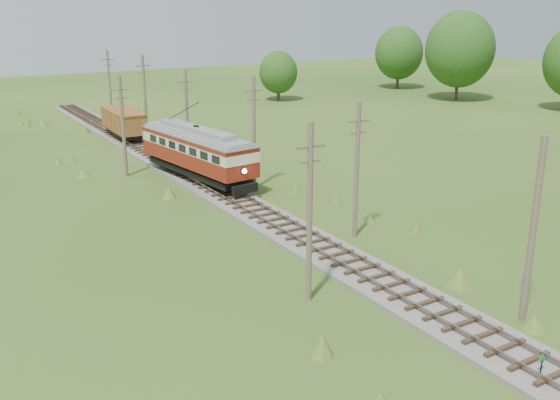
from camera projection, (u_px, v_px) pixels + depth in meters
railbed_main at (203, 182)px, 51.22m from camera, size 3.60×96.00×0.57m
switch_marker at (542, 364)px, 24.41m from camera, size 0.45×0.06×1.08m
streetcar at (197, 149)px, 51.23m from camera, size 4.82×13.69×6.20m
gondola at (124, 122)px, 67.53m from camera, size 2.88×8.40×2.77m
gravel_pile at (158, 135)px, 68.38m from camera, size 3.34×3.54×1.21m
utility_pole_r_1 at (533, 232)px, 27.78m from camera, size 0.30×0.30×8.80m
utility_pole_r_2 at (357, 169)px, 38.50m from camera, size 1.60×0.30×8.60m
utility_pole_r_3 at (254, 131)px, 49.03m from camera, size 1.60×0.30×9.00m
utility_pole_r_4 at (187, 112)px, 59.65m from camera, size 1.60×0.30×8.40m
utility_pole_r_5 at (145, 94)px, 70.40m from camera, size 1.60×0.30×8.90m
utility_pole_r_6 at (110, 83)px, 80.97m from camera, size 1.60×0.30×8.70m
utility_pole_l_a at (310, 212)px, 29.84m from camera, size 1.60×0.30×9.00m
utility_pole_l_b at (123, 125)px, 52.65m from camera, size 1.60×0.30×8.60m
tree_right_4 at (460, 49)px, 95.22m from camera, size 10.50×10.50×13.53m
tree_right_5 at (399, 53)px, 109.75m from camera, size 8.40×8.40×10.82m
tree_mid_b at (278, 72)px, 95.85m from camera, size 5.88×5.88×7.57m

